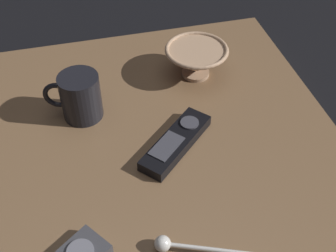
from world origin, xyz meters
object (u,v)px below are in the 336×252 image
at_px(tv_remote_near, 176,142).
at_px(teaspoon, 177,245).
at_px(cereal_bowl, 196,60).
at_px(coffee_mug, 80,97).

bearing_deg(tv_remote_near, teaspoon, -104.60).
bearing_deg(teaspoon, cereal_bowl, 69.53).
relative_size(coffee_mug, teaspoon, 0.71).
distance_m(cereal_bowl, teaspoon, 0.40).
bearing_deg(coffee_mug, cereal_bowl, 15.08).
distance_m(coffee_mug, tv_remote_near, 0.19).
relative_size(cereal_bowl, tv_remote_near, 0.84).
bearing_deg(coffee_mug, teaspoon, -72.78).
relative_size(cereal_bowl, coffee_mug, 1.22).
relative_size(teaspoon, tv_remote_near, 0.96).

